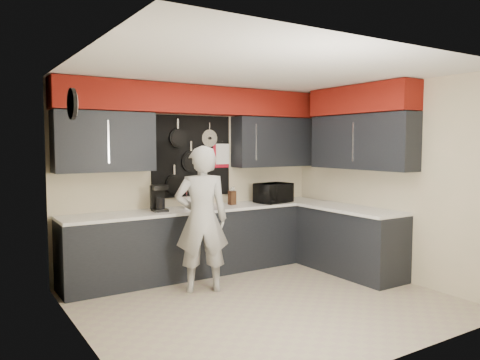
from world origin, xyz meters
TOP-DOWN VIEW (x-y plane):
  - ground at (0.00, 0.00)m, footprint 4.00×4.00m
  - back_wall_assembly at (0.01, 1.60)m, footprint 4.00×0.36m
  - right_wall_assembly at (1.85, 0.26)m, footprint 0.36×3.50m
  - left_wall_assembly at (-1.99, 0.02)m, footprint 0.05×3.50m
  - base_cabinets at (0.49, 1.13)m, footprint 3.95×2.20m
  - microwave at (1.12, 1.36)m, footprint 0.59×0.45m
  - knife_block at (0.47, 1.49)m, footprint 0.10×0.10m
  - utensil_crock at (-0.24, 1.49)m, footprint 0.12×0.12m
  - coffee_maker at (-0.67, 1.45)m, footprint 0.22×0.26m
  - person at (-0.42, 0.74)m, footprint 0.76×0.63m

SIDE VIEW (x-z plane):
  - ground at x=0.00m, z-range 0.00..0.00m
  - base_cabinets at x=0.49m, z-range 0.00..0.92m
  - person at x=-0.42m, z-range 0.00..1.78m
  - utensil_crock at x=-0.24m, z-range 0.92..1.08m
  - knife_block at x=0.47m, z-range 0.92..1.12m
  - microwave at x=1.12m, z-range 0.92..1.21m
  - coffee_maker at x=-0.67m, z-range 0.93..1.27m
  - left_wall_assembly at x=-1.99m, z-range 0.03..2.63m
  - right_wall_assembly at x=1.85m, z-range 0.64..3.24m
  - back_wall_assembly at x=0.01m, z-range 0.71..3.31m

